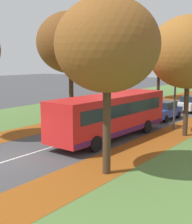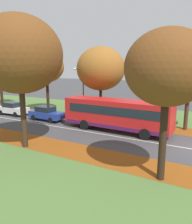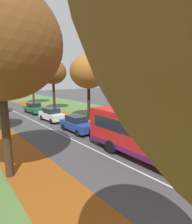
{
  "view_description": "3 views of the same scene",
  "coord_description": "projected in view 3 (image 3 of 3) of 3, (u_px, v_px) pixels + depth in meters",
  "views": [
    {
      "loc": [
        13.37,
        -10.04,
        5.28
      ],
      "look_at": [
        -0.37,
        8.28,
        1.49
      ],
      "focal_mm": 50.0,
      "sensor_mm": 36.0,
      "label": 1
    },
    {
      "loc": [
        -16.97,
        -0.92,
        6.0
      ],
      "look_at": [
        0.26,
        8.74,
        1.94
      ],
      "focal_mm": 35.0,
      "sensor_mm": 36.0,
      "label": 2
    },
    {
      "loc": [
        -7.77,
        1.92,
        5.2
      ],
      "look_at": [
        1.78,
        13.27,
        2.38
      ],
      "focal_mm": 28.0,
      "sensor_mm": 36.0,
      "label": 3
    }
  ],
  "objects": [
    {
      "name": "car_white_following",
      "position": [
        52.0,
        115.0,
        21.82
      ],
      "size": [
        1.86,
        4.24,
        1.62
      ],
      "color": "silver",
      "rests_on": "ground"
    },
    {
      "name": "tree_right_near",
      "position": [
        145.0,
        71.0,
        15.09
      ],
      "size": [
        5.53,
        5.53,
        8.33
      ],
      "color": "#422D1E",
      "rests_on": "ground"
    },
    {
      "name": "car_blue_lead",
      "position": [
        77.0,
        124.0,
        17.34
      ],
      "size": [
        1.86,
        4.24,
        1.62
      ],
      "color": "#233D9E",
      "rests_on": "ground"
    },
    {
      "name": "tree_right_distant",
      "position": [
        32.0,
        71.0,
        36.02
      ],
      "size": [
        5.26,
        5.26,
        9.27
      ],
      "color": "#382619",
      "rests_on": "ground"
    },
    {
      "name": "leaf_litter_left",
      "position": [
        19.0,
        155.0,
        12.05
      ],
      "size": [
        2.8,
        60.0,
        0.0
      ],
      "primitive_type": "cube",
      "color": "#8C4714",
      "rests_on": "grass_verge_left"
    },
    {
      "name": "leaf_litter_right",
      "position": [
        113.0,
        130.0,
        17.87
      ],
      "size": [
        2.8,
        60.0,
        0.0
      ],
      "primitive_type": "cube",
      "color": "#8C4714",
      "rests_on": "grass_verge_right"
    },
    {
      "name": "tree_right_mid",
      "position": [
        89.0,
        72.0,
        21.48
      ],
      "size": [
        4.65,
        4.65,
        8.19
      ],
      "color": "black",
      "rests_on": "ground"
    },
    {
      "name": "bus",
      "position": [
        158.0,
        137.0,
        10.62
      ],
      "size": [
        2.85,
        10.46,
        2.98
      ],
      "color": "red",
      "rests_on": "ground"
    },
    {
      "name": "streetlamp_right",
      "position": [
        118.0,
        96.0,
        15.45
      ],
      "size": [
        1.89,
        0.28,
        6.0
      ],
      "color": "#47474C",
      "rests_on": "ground"
    },
    {
      "name": "grass_verge_right",
      "position": [
        105.0,
        115.0,
        25.29
      ],
      "size": [
        12.0,
        90.0,
        0.01
      ],
      "primitive_type": "cube",
      "color": "#517538",
      "rests_on": "ground"
    },
    {
      "name": "tree_right_far",
      "position": [
        53.0,
        72.0,
        28.64
      ],
      "size": [
        4.4,
        4.4,
        8.3
      ],
      "color": "black",
      "rests_on": "ground"
    },
    {
      "name": "car_green_third_in_line",
      "position": [
        34.0,
        108.0,
        26.68
      ],
      "size": [
        1.92,
        4.27,
        1.62
      ],
      "color": "#1E6038",
      "rests_on": "ground"
    },
    {
      "name": "road_centre_line",
      "position": [
        45.0,
        126.0,
        19.47
      ],
      "size": [
        0.12,
        80.0,
        0.01
      ],
      "primitive_type": "cube",
      "color": "silver",
      "rests_on": "ground"
    }
  ]
}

